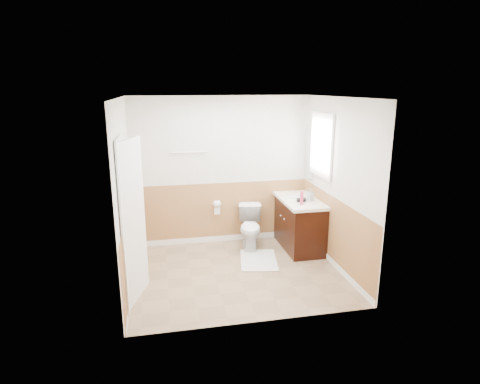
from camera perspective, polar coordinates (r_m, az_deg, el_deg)
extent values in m
plane|color=#8C7051|center=(5.99, -0.47, -11.35)|extent=(3.00, 3.00, 0.00)
plane|color=white|center=(5.39, -0.52, 13.29)|extent=(3.00, 3.00, 0.00)
plane|color=silver|center=(6.81, -2.60, 2.97)|extent=(3.00, 0.00, 3.00)
plane|color=silver|center=(4.34, 2.81, -3.88)|extent=(3.00, 0.00, 3.00)
plane|color=silver|center=(5.48, -16.07, -0.49)|extent=(0.00, 3.00, 3.00)
plane|color=silver|center=(6.02, 13.66, 1.01)|extent=(0.00, 3.00, 3.00)
plane|color=#B77949|center=(6.99, -2.51, -3.08)|extent=(3.00, 0.00, 3.00)
plane|color=#B77949|center=(4.65, 2.65, -12.63)|extent=(3.00, 0.00, 3.00)
plane|color=#B77949|center=(5.72, -15.41, -7.76)|extent=(0.00, 2.60, 2.60)
plane|color=#B77949|center=(6.23, 13.14, -5.71)|extent=(0.00, 2.60, 2.60)
imported|color=white|center=(6.75, 1.49, -5.06)|extent=(0.51, 0.75, 0.70)
cube|color=silver|center=(6.37, 2.63, -9.64)|extent=(0.68, 0.89, 0.02)
cube|color=black|center=(6.80, 8.44, -4.64)|extent=(0.55, 1.10, 0.80)
sphere|color=silver|center=(6.57, 6.31, -3.88)|extent=(0.03, 0.03, 0.03)
sphere|color=silver|center=(6.75, 5.80, -3.35)|extent=(0.03, 0.03, 0.03)
cube|color=white|center=(6.67, 8.49, -1.19)|extent=(0.60, 1.15, 0.05)
cylinder|color=white|center=(6.80, 8.16, -0.57)|extent=(0.36, 0.36, 0.02)
cylinder|color=silver|center=(6.84, 9.59, 0.00)|extent=(0.02, 0.02, 0.14)
cylinder|color=#CE355D|center=(6.32, 8.74, -0.83)|extent=(0.05, 0.05, 0.22)
imported|color=#97A1AA|center=(6.57, 9.96, -0.39)|extent=(0.11, 0.11, 0.19)
cylinder|color=black|center=(6.48, 8.69, -1.10)|extent=(0.14, 0.07, 0.07)
cylinder|color=black|center=(6.52, 8.32, -1.29)|extent=(0.03, 0.03, 0.07)
cube|color=silver|center=(6.94, 9.81, 5.52)|extent=(0.02, 0.35, 0.90)
cube|color=white|center=(6.44, 11.48, 6.54)|extent=(0.04, 0.80, 1.00)
cube|color=white|center=(6.45, 11.62, 6.54)|extent=(0.01, 0.70, 0.90)
cube|color=white|center=(5.11, -15.12, -4.22)|extent=(0.29, 0.78, 2.04)
cube|color=white|center=(5.11, -15.98, -4.15)|extent=(0.02, 0.92, 2.10)
sphere|color=silver|center=(5.44, -14.25, -3.78)|extent=(0.06, 0.06, 0.06)
cylinder|color=silver|center=(6.63, -7.28, 5.63)|extent=(0.62, 0.02, 0.02)
cylinder|color=silver|center=(6.86, -3.28, -1.69)|extent=(0.14, 0.02, 0.02)
cylinder|color=white|center=(6.86, -3.28, -1.69)|extent=(0.10, 0.11, 0.11)
cube|color=white|center=(6.89, -3.26, -2.57)|extent=(0.10, 0.01, 0.16)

